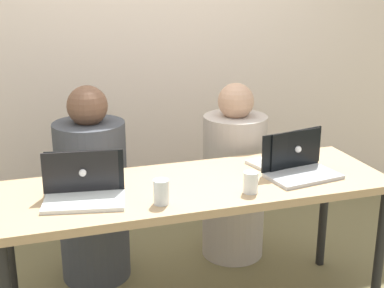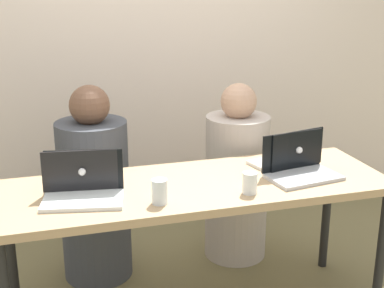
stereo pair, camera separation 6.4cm
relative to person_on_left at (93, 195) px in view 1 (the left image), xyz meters
name	(u,v)px [view 1 (the left image)]	position (x,y,z in m)	size (l,w,h in m)	color
back_wall	(137,39)	(0.44, 0.71, 0.80)	(4.95, 0.10, 2.62)	silver
desk	(196,196)	(0.44, -0.57, 0.17)	(1.90, 0.64, 0.75)	tan
person_on_left	(93,195)	(0.00, 0.00, 0.00)	(0.40, 0.40, 1.15)	#41454C
person_on_right	(234,181)	(0.87, 0.00, -0.02)	(0.45, 0.45, 1.11)	#BAAFA5
laptop_back_left	(84,180)	(-0.09, -0.49, 0.28)	(0.39, 0.27, 0.21)	silver
laptop_front_right	(299,167)	(0.96, -0.63, 0.29)	(0.38, 0.27, 0.21)	#AEB2B6
laptop_front_left	(84,191)	(-0.10, -0.62, 0.28)	(0.39, 0.28, 0.21)	silver
laptop_back_right	(286,157)	(0.97, -0.48, 0.29)	(0.37, 0.29, 0.21)	silver
water_glass_left	(161,193)	(0.21, -0.76, 0.29)	(0.07, 0.07, 0.11)	silver
water_glass_right	(251,184)	(0.64, -0.76, 0.28)	(0.07, 0.07, 0.10)	white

